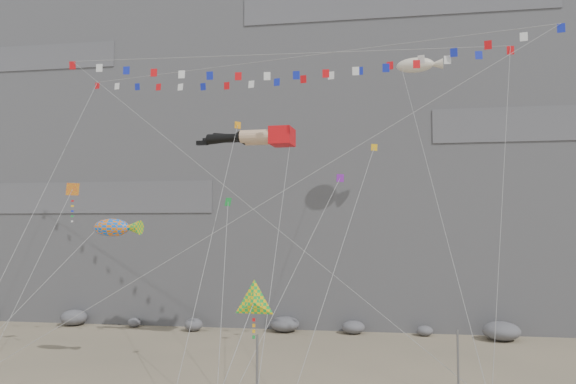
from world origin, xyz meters
name	(u,v)px	position (x,y,z in m)	size (l,w,h in m)	color
cliff	(306,92)	(0.00, 32.00, 25.00)	(80.00, 28.00, 50.00)	slate
talus_boulders	(285,325)	(0.00, 17.00, 0.60)	(60.00, 3.00, 1.20)	slate
anchor_pole_center	(257,382)	(2.69, -6.83, 2.13)	(0.12, 0.12, 4.27)	slate
anchor_pole_right	(458,366)	(12.25, -1.37, 1.89)	(0.12, 0.12, 3.79)	slate
legs_kite	(256,138)	(-0.57, 7.57, 15.70)	(7.69, 16.81, 21.96)	red
flag_banner_upper	(290,58)	(1.99, 7.18, 21.38)	(34.39, 16.16, 29.81)	red
flag_banner_lower	(282,54)	(1.93, 4.21, 20.74)	(29.55, 6.39, 24.57)	red
harlequin_kite	(72,190)	(-12.94, 4.07, 11.78)	(2.36, 8.37, 13.94)	red
fish_windsock	(111,228)	(-9.14, 2.39, 9.12)	(8.37, 8.15, 13.28)	orange
delta_kite	(254,303)	(1.98, -4.45, 5.38)	(2.47, 4.95, 7.40)	yellow
blimp_windsock	(415,66)	(11.19, 11.92, 21.76)	(4.57, 16.01, 26.59)	beige
small_kite_a	(237,129)	(-1.79, 6.64, 16.18)	(1.13, 12.49, 20.31)	#FFA115
small_kite_b	(339,181)	(5.59, 5.78, 12.31)	(5.66, 11.46, 17.24)	purple
small_kite_c	(228,205)	(-0.82, 0.86, 10.54)	(1.93, 7.47, 12.74)	green
small_kite_d	(372,153)	(7.86, 5.98, 14.20)	(4.77, 12.20, 19.12)	yellow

